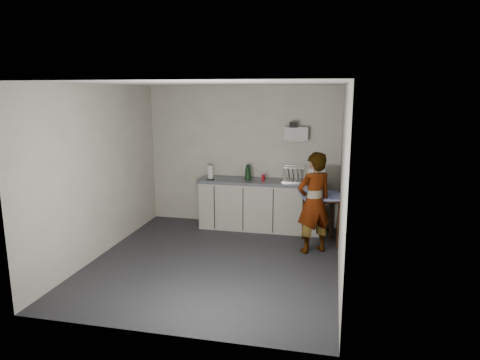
% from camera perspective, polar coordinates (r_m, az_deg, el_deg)
% --- Properties ---
extents(ground, '(4.00, 4.00, 0.00)m').
position_cam_1_polar(ground, '(6.51, -3.37, -10.78)').
color(ground, '#252529').
rests_on(ground, ground).
extents(wall_back, '(3.60, 0.02, 2.60)m').
position_cam_1_polar(wall_back, '(8.03, 0.36, 3.23)').
color(wall_back, beige).
rests_on(wall_back, ground).
extents(wall_right, '(0.02, 4.00, 2.60)m').
position_cam_1_polar(wall_right, '(5.90, 13.44, -0.24)').
color(wall_right, beige).
rests_on(wall_right, ground).
extents(wall_left, '(0.02, 4.00, 2.60)m').
position_cam_1_polar(wall_left, '(6.83, -18.12, 1.12)').
color(wall_left, beige).
rests_on(wall_left, ground).
extents(ceiling, '(3.60, 4.00, 0.01)m').
position_cam_1_polar(ceiling, '(6.01, -3.68, 12.71)').
color(ceiling, white).
rests_on(ceiling, wall_back).
extents(kitchen_counter, '(2.24, 0.62, 0.91)m').
position_cam_1_polar(kitchen_counter, '(7.86, 2.77, -3.48)').
color(kitchen_counter, black).
rests_on(kitchen_counter, ground).
extents(wall_shelf, '(0.42, 0.18, 0.37)m').
position_cam_1_polar(wall_shelf, '(7.76, 7.53, 6.16)').
color(wall_shelf, silver).
rests_on(wall_shelf, ground).
extents(side_table, '(0.79, 0.79, 0.84)m').
position_cam_1_polar(side_table, '(7.10, 10.76, -2.78)').
color(side_table, '#37190C').
rests_on(side_table, ground).
extents(standing_man, '(0.70, 0.64, 1.59)m').
position_cam_1_polar(standing_man, '(6.72, 9.83, -3.02)').
color(standing_man, '#B2A593').
rests_on(standing_man, ground).
extents(soap_bottle, '(0.14, 0.14, 0.30)m').
position_cam_1_polar(soap_bottle, '(7.73, 1.07, 1.09)').
color(soap_bottle, black).
rests_on(soap_bottle, kitchen_counter).
extents(soda_can, '(0.06, 0.06, 0.11)m').
position_cam_1_polar(soda_can, '(7.70, 3.11, 0.31)').
color(soda_can, red).
rests_on(soda_can, kitchen_counter).
extents(dark_bottle, '(0.08, 0.08, 0.26)m').
position_cam_1_polar(dark_bottle, '(7.84, 1.08, 1.09)').
color(dark_bottle, black).
rests_on(dark_bottle, kitchen_counter).
extents(paper_towel, '(0.14, 0.14, 0.25)m').
position_cam_1_polar(paper_towel, '(7.82, -3.97, 0.97)').
color(paper_towel, black).
rests_on(paper_towel, kitchen_counter).
extents(dish_rack, '(0.39, 0.29, 0.27)m').
position_cam_1_polar(dish_rack, '(7.68, 7.13, 0.27)').
color(dish_rack, silver).
rests_on(dish_rack, kitchen_counter).
extents(bakery_box, '(0.32, 0.33, 0.39)m').
position_cam_1_polar(bakery_box, '(7.09, 10.20, -1.15)').
color(bakery_box, silver).
rests_on(bakery_box, side_table).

